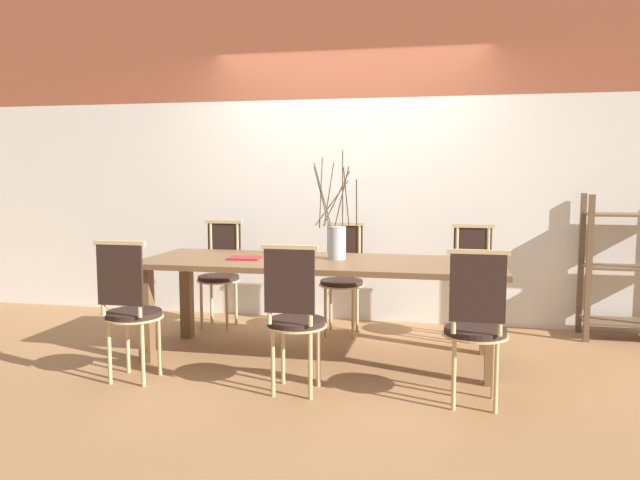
# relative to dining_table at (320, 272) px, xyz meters

# --- Properties ---
(ground_plane) EXTENTS (16.00, 16.00, 0.00)m
(ground_plane) POSITION_rel_dining_table_xyz_m (0.00, 0.00, -0.65)
(ground_plane) COLOR #9E7047
(wall_rear) EXTENTS (12.00, 0.06, 3.20)m
(wall_rear) POSITION_rel_dining_table_xyz_m (0.00, 1.30, 0.95)
(wall_rear) COLOR white
(wall_rear) RESTS_ON ground_plane
(dining_table) EXTENTS (2.65, 0.92, 0.74)m
(dining_table) POSITION_rel_dining_table_xyz_m (0.00, 0.00, 0.00)
(dining_table) COLOR brown
(dining_table) RESTS_ON ground_plane
(chair_near_leftend) EXTENTS (0.39, 0.39, 0.95)m
(chair_near_leftend) POSITION_rel_dining_table_xyz_m (-1.11, -0.78, -0.14)
(chair_near_leftend) COLOR black
(chair_near_leftend) RESTS_ON ground_plane
(chair_near_left) EXTENTS (0.39, 0.39, 0.95)m
(chair_near_left) POSITION_rel_dining_table_xyz_m (-0.00, -0.78, -0.14)
(chair_near_left) COLOR black
(chair_near_left) RESTS_ON ground_plane
(chair_near_center) EXTENTS (0.39, 0.39, 0.95)m
(chair_near_center) POSITION_rel_dining_table_xyz_m (1.09, -0.78, -0.14)
(chair_near_center) COLOR black
(chair_near_center) RESTS_ON ground_plane
(chair_far_leftend) EXTENTS (0.39, 0.39, 0.95)m
(chair_far_leftend) POSITION_rel_dining_table_xyz_m (-1.08, 0.78, -0.14)
(chair_far_leftend) COLOR black
(chair_far_leftend) RESTS_ON ground_plane
(chair_far_left) EXTENTS (0.39, 0.39, 0.95)m
(chair_far_left) POSITION_rel_dining_table_xyz_m (0.04, 0.78, -0.14)
(chair_far_left) COLOR black
(chair_far_left) RESTS_ON ground_plane
(chair_far_center) EXTENTS (0.39, 0.39, 0.95)m
(chair_far_center) POSITION_rel_dining_table_xyz_m (1.12, 0.78, -0.14)
(chair_far_center) COLOR black
(chair_far_center) RESTS_ON ground_plane
(vase_centerpiece) EXTENTS (0.35, 0.36, 0.80)m
(vase_centerpiece) POSITION_rel_dining_table_xyz_m (0.11, 0.08, 0.24)
(vase_centerpiece) COLOR #B2BCC1
(vase_centerpiece) RESTS_ON dining_table
(book_stack) EXTENTS (0.25, 0.21, 0.01)m
(book_stack) POSITION_rel_dining_table_xyz_m (-0.57, -0.05, 0.10)
(book_stack) COLOR maroon
(book_stack) RESTS_ON dining_table
(shelving_rack) EXTENTS (0.76, 0.36, 1.21)m
(shelving_rack) POSITION_rel_dining_table_xyz_m (2.40, 1.04, -0.05)
(shelving_rack) COLOR brown
(shelving_rack) RESTS_ON ground_plane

